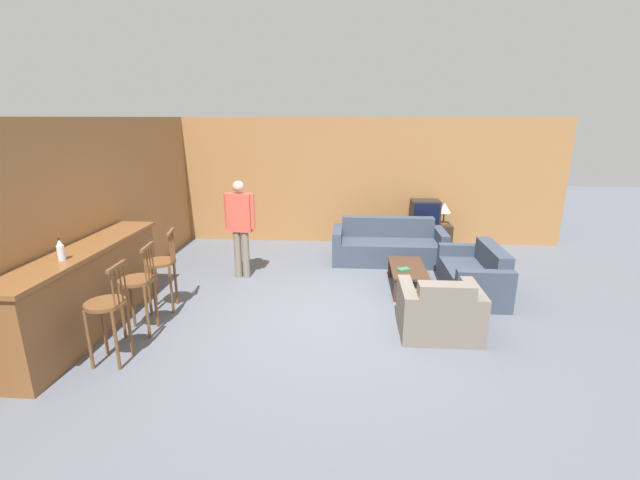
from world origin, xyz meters
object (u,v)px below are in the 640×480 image
(bar_chair_mid, at_px, (138,286))
(bar_chair_far, at_px, (162,268))
(couch_far, at_px, (388,246))
(coffee_table, at_px, (408,270))
(loveseat_right, at_px, (474,276))
(bottle, at_px, (61,250))
(tv, at_px, (425,212))
(book_on_table, at_px, (404,269))
(person_by_window, at_px, (240,223))
(armchair_near, at_px, (440,312))
(bar_chair_near, at_px, (108,311))
(tv_unit, at_px, (423,236))
(table_lamp, at_px, (444,209))

(bar_chair_mid, xyz_separation_m, bar_chair_far, (-0.00, 0.68, 0.00))
(couch_far, relative_size, coffee_table, 1.91)
(loveseat_right, bearing_deg, bottle, -159.04)
(tv, bearing_deg, bar_chair_far, -141.70)
(loveseat_right, relative_size, book_on_table, 6.42)
(tv, relative_size, person_by_window, 0.35)
(bar_chair_mid, bearing_deg, armchair_near, 3.47)
(armchair_near, bearing_deg, couch_far, 98.27)
(bar_chair_near, height_order, tv, bar_chair_near)
(bottle, distance_m, person_by_window, 2.78)
(bar_chair_near, distance_m, bar_chair_mid, 0.68)
(bar_chair_far, xyz_separation_m, couch_far, (3.27, 2.32, -0.33))
(bar_chair_near, bearing_deg, tv, 48.32)
(loveseat_right, distance_m, person_by_window, 3.76)
(loveseat_right, bearing_deg, person_by_window, 172.73)
(armchair_near, xyz_separation_m, tv_unit, (0.39, 3.67, -0.03))
(bar_chair_mid, relative_size, book_on_table, 5.13)
(book_on_table, bearing_deg, loveseat_right, 1.60)
(bar_chair_mid, height_order, coffee_table, bar_chair_mid)
(couch_far, bearing_deg, book_on_table, -85.92)
(armchair_near, height_order, tv_unit, armchair_near)
(person_by_window, bearing_deg, bar_chair_far, -120.44)
(armchair_near, distance_m, loveseat_right, 1.51)
(bar_chair_far, distance_m, coffee_table, 3.61)
(couch_far, height_order, armchair_near, couch_far)
(bar_chair_mid, distance_m, bar_chair_far, 0.68)
(bar_chair_far, distance_m, person_by_window, 1.56)
(bar_chair_far, bearing_deg, coffee_table, 15.72)
(coffee_table, bearing_deg, bar_chair_far, -164.28)
(bar_chair_far, relative_size, bottle, 4.48)
(loveseat_right, height_order, table_lamp, table_lamp)
(bar_chair_mid, distance_m, loveseat_right, 4.72)
(bar_chair_far, distance_m, couch_far, 4.03)
(armchair_near, height_order, table_lamp, table_lamp)
(couch_far, relative_size, tv, 3.63)
(bar_chair_near, bearing_deg, person_by_window, 73.87)
(bar_chair_far, xyz_separation_m, armchair_near, (3.68, -0.46, -0.33))
(bar_chair_far, relative_size, tv_unit, 1.06)
(bar_chair_mid, xyz_separation_m, table_lamp, (4.45, 3.89, 0.22))
(tv_unit, relative_size, bottle, 4.24)
(tv_unit, height_order, bottle, bottle)
(bar_chair_mid, bearing_deg, bottle, -145.74)
(bar_chair_mid, bearing_deg, tv_unit, 43.77)
(book_on_table, bearing_deg, couch_far, 94.08)
(coffee_table, bearing_deg, bar_chair_near, -146.09)
(bar_chair_mid, relative_size, armchair_near, 1.18)
(coffee_table, distance_m, table_lamp, 2.50)
(bar_chair_mid, bearing_deg, couch_far, 42.51)
(bar_chair_mid, relative_size, tv_unit, 1.06)
(couch_far, relative_size, bottle, 8.06)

